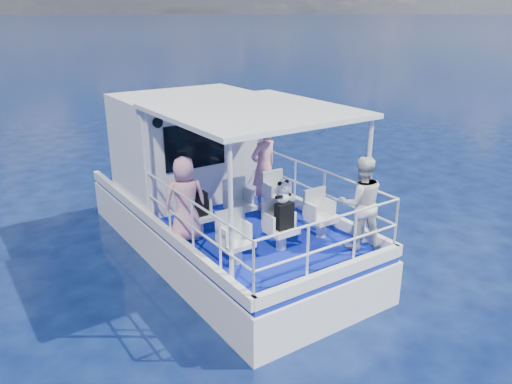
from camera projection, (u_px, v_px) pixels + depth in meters
The scene contains 20 objects.
ground at pixel (246, 269), 9.73m from camera, with size 2000.00×2000.00×0.00m, color #071035.
hull at pixel (221, 250), 10.51m from camera, with size 3.00×7.00×1.60m, color white.
deck at pixel (220, 213), 10.22m from camera, with size 2.90×6.90×0.10m, color #0B1A9F.
cabin at pixel (188, 145), 10.84m from camera, with size 2.85×2.00×2.20m, color white.
canopy at pixel (252, 111), 8.50m from camera, with size 3.00×3.20×0.08m, color white.
canopy_posts at pixel (253, 175), 8.85m from camera, with size 2.77×2.97×2.20m.
railings at pixel (264, 212), 8.80m from camera, with size 2.84×3.59×1.00m, color white, non-canonical shape.
seat_port_fwd at pixel (198, 225), 9.04m from camera, with size 0.48×0.46×0.38m, color silver.
seat_center_fwd at pixel (240, 214), 9.51m from camera, with size 0.48×0.46×0.38m, color silver.
seat_stbd_fwd at pixel (278, 205), 9.99m from camera, with size 0.48×0.46×0.38m, color silver.
seat_port_aft at pixel (236, 252), 8.03m from camera, with size 0.48×0.46×0.38m, color silver.
seat_center_aft at pixel (281, 238), 8.50m from camera, with size 0.48×0.46×0.38m, color silver.
seat_stbd_aft at pixel (321, 226), 8.97m from camera, with size 0.48×0.46×0.38m, color silver.
passenger_port_fwd at pixel (185, 199), 8.65m from camera, with size 0.57×0.41×1.52m, color pink.
passenger_stbd_fwd at pixel (264, 167), 10.03m from camera, with size 0.64×0.42×1.76m, color pink.
passenger_stbd_aft at pixel (361, 203), 8.36m from camera, with size 0.78×0.61×1.61m, color white.
backpack_port at pixel (197, 204), 8.87m from camera, with size 0.33×0.19×0.43m, color black.
backpack_center at pixel (284, 216), 8.35m from camera, with size 0.30×0.17×0.46m, color black.
compact_camera at pixel (197, 192), 8.79m from camera, with size 0.09×0.06×0.06m, color black.
panda at pixel (283, 192), 8.21m from camera, with size 0.25×0.21×0.38m, color white, non-canonical shape.
Camera 1 is at (-4.67, -7.26, 4.73)m, focal length 35.00 mm.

